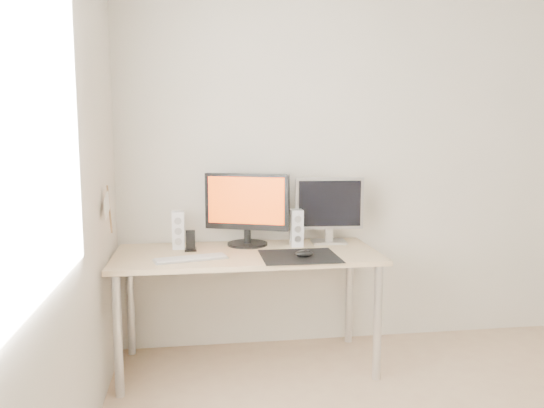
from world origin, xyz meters
TOP-DOWN VIEW (x-y plane):
  - wall_back at (0.00, 1.75)m, footprint 3.50×0.00m
  - wall_left at (-1.75, 0.00)m, footprint 0.00×3.50m
  - window_pane at (-1.74, 0.00)m, footprint 0.00×1.30m
  - mousepad at (-0.63, 1.22)m, footprint 0.45×0.40m
  - mouse at (-0.61, 1.19)m, footprint 0.11×0.06m
  - desk at (-0.93, 1.38)m, footprint 1.60×0.70m
  - main_monitor at (-0.91, 1.57)m, footprint 0.53×0.34m
  - second_monitor at (-0.37, 1.58)m, footprint 0.45×0.17m
  - speaker_left at (-1.35, 1.54)m, footprint 0.08×0.09m
  - speaker_right at (-0.60, 1.51)m, footprint 0.08×0.09m
  - keyboard at (-1.27, 1.23)m, footprint 0.44×0.22m
  - phone_dock at (-1.27, 1.46)m, footprint 0.07×0.06m
  - pennant at (-1.72, 1.24)m, footprint 0.01×0.23m

SIDE VIEW (x-z plane):
  - desk at x=-0.93m, z-range 0.29..1.02m
  - mousepad at x=-0.63m, z-range 0.73..0.73m
  - keyboard at x=-1.27m, z-range 0.73..0.75m
  - mouse at x=-0.61m, z-range 0.73..0.77m
  - phone_dock at x=-1.27m, z-range 0.70..0.83m
  - speaker_left at x=-1.35m, z-range 0.73..0.97m
  - speaker_right at x=-0.60m, z-range 0.73..0.97m
  - second_monitor at x=-0.37m, z-range 0.75..1.19m
  - main_monitor at x=-0.91m, z-range 0.75..1.22m
  - pennant at x=-1.72m, z-range 0.90..1.19m
  - wall_back at x=0.00m, z-range -0.50..3.00m
  - wall_left at x=-1.75m, z-range -0.50..3.00m
  - window_pane at x=-1.74m, z-range 0.85..2.15m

